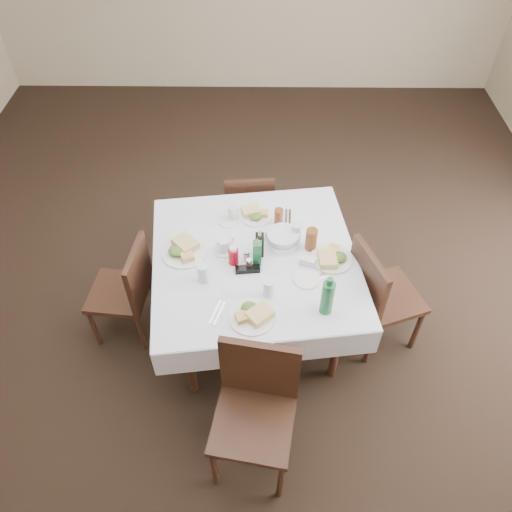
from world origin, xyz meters
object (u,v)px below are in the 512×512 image
at_px(coffee_mug, 224,245).
at_px(green_bottle, 327,297).
at_px(chair_south, 256,401).
at_px(oil_cruet_green, 257,252).
at_px(water_n, 232,213).
at_px(water_s, 269,288).
at_px(bread_basket, 283,238).
at_px(water_w, 203,273).
at_px(water_e, 297,232).
at_px(oil_cruet_dark, 260,244).
at_px(chair_west, 128,287).
at_px(ketchup_bottle, 233,256).
at_px(chair_north, 249,207).
at_px(dining_table, 255,265).
at_px(chair_east, 377,293).

bearing_deg(coffee_mug, green_bottle, -37.87).
xyz_separation_m(chair_south, oil_cruet_green, (-0.00, 0.87, 0.32)).
height_order(water_n, water_s, water_s).
bearing_deg(bread_basket, water_w, -145.79).
distance_m(bread_basket, oil_cruet_green, 0.27).
bearing_deg(water_n, oil_cruet_green, -66.84).
xyz_separation_m(water_e, oil_cruet_dark, (-0.25, -0.16, 0.04)).
distance_m(water_s, coffee_mug, 0.48).
bearing_deg(water_e, oil_cruet_green, -139.17).
relative_size(chair_south, chair_west, 1.12).
bearing_deg(oil_cruet_dark, water_s, -80.47).
height_order(oil_cruet_green, ketchup_bottle, oil_cruet_green).
bearing_deg(water_w, water_n, 74.65).
bearing_deg(ketchup_bottle, water_e, 28.85).
distance_m(bread_basket, green_bottle, 0.63).
distance_m(water_s, water_e, 0.53).
bearing_deg(chair_north, water_n, -102.52).
bearing_deg(dining_table, coffee_mug, 163.45).
height_order(chair_east, green_bottle, green_bottle).
distance_m(chair_north, water_n, 0.60).
bearing_deg(chair_south, chair_east, 45.13).
bearing_deg(dining_table, water_n, 113.86).
bearing_deg(oil_cruet_green, green_bottle, -43.00).
relative_size(water_s, bread_basket, 0.50).
xyz_separation_m(dining_table, water_n, (-0.16, 0.37, 0.14)).
bearing_deg(water_w, green_bottle, -17.33).
height_order(chair_south, ketchup_bottle, chair_south).
xyz_separation_m(chair_south, chair_west, (-0.91, 0.89, -0.06)).
distance_m(oil_cruet_green, ketchup_bottle, 0.16).
relative_size(chair_south, water_w, 7.23).
xyz_separation_m(chair_south, water_w, (-0.34, 0.72, 0.28)).
bearing_deg(green_bottle, chair_east, 39.40).
bearing_deg(oil_cruet_green, chair_north, 94.79).
height_order(water_s, water_w, water_w).
height_order(chair_north, water_n, water_n).
bearing_deg(water_w, coffee_mug, 66.40).
height_order(water_e, oil_cruet_dark, oil_cruet_dark).
xyz_separation_m(dining_table, green_bottle, (0.43, -0.43, 0.21)).
bearing_deg(chair_south, oil_cruet_green, 90.23).
relative_size(chair_west, ketchup_bottle, 5.93).
bearing_deg(chair_south, dining_table, 91.14).
bearing_deg(chair_south, water_e, 76.62).
distance_m(chair_north, water_e, 0.82).
distance_m(dining_table, green_bottle, 0.64).
xyz_separation_m(bread_basket, green_bottle, (0.24, -0.58, 0.09)).
height_order(water_w, bread_basket, water_w).
bearing_deg(coffee_mug, oil_cruet_dark, -8.17).
distance_m(chair_north, chair_south, 1.77).
xyz_separation_m(water_n, coffee_mug, (-0.04, -0.31, -0.01)).
bearing_deg(oil_cruet_dark, water_n, 119.46).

